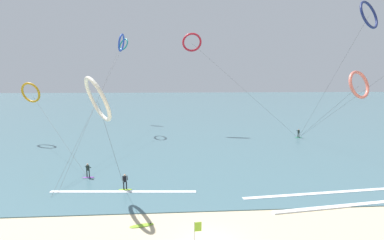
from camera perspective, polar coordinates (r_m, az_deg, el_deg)
sea_water at (r=122.96m, az=-2.59°, el=3.27°), size 400.00×200.00×0.08m
surfer_emerald at (r=57.40m, az=21.10°, el=-2.69°), size 1.40×0.66×1.70m
surfer_violet at (r=34.67m, az=-20.65°, el=-9.90°), size 1.40×0.62×1.70m
surfer_lime at (r=29.98m, az=-13.65°, el=-12.51°), size 1.40×0.63×1.70m
kite_teal at (r=76.81m, az=-13.94°, el=14.84°), size 3.40×51.14×21.83m
kite_cobalt at (r=62.67m, az=-14.37°, el=15.15°), size 1.36×36.39×20.87m
kite_ivory at (r=27.05m, az=-18.86°, el=4.04°), size 4.12×4.95×11.75m
kite_navy at (r=50.25m, az=32.66°, el=17.78°), size 6.89×12.58×22.79m
kite_amber at (r=57.14m, az=-30.31°, el=4.89°), size 17.44×20.84×10.84m
kite_coral at (r=41.05m, az=31.18°, el=6.24°), size 4.03×18.75×12.52m
kite_crimson at (r=61.13m, az=-0.01°, el=15.74°), size 22.29×10.62×21.18m
surfboard_spare at (r=23.60m, az=-10.31°, el=-20.59°), size 1.97×0.91×0.20m
beach_flag at (r=18.49m, az=0.83°, el=-22.76°), size 0.47×0.08×2.83m
wave_crest_near at (r=29.95m, az=29.81°, el=-15.04°), size 14.97×2.29×0.12m
wave_crest_mid at (r=31.83m, az=26.18°, el=-13.37°), size 17.73×2.07×0.12m
wave_crest_far at (r=29.82m, az=-14.00°, el=-14.22°), size 14.82×1.47×0.12m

